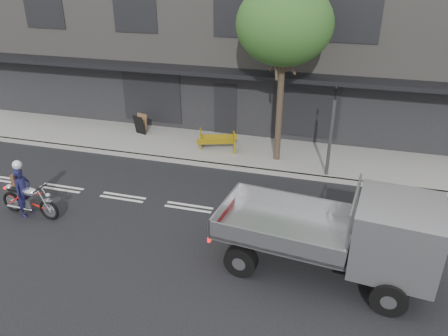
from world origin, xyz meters
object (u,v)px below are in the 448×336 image
street_tree (284,25)px  construction_barrier (216,142)px  traffic_light_pole (331,137)px  sandwich_board (139,125)px  rider (23,192)px  motorcycle (29,199)px  flatbed_ute (374,235)px

street_tree → construction_barrier: bearing=180.0°
traffic_light_pole → sandwich_board: 8.63m
street_tree → rider: size_ratio=4.15×
motorcycle → street_tree: bearing=45.4°
traffic_light_pole → flatbed_ute: 5.67m
traffic_light_pole → construction_barrier: (-4.53, 0.85, -1.07)m
street_tree → motorcycle: size_ratio=3.14×
construction_barrier → traffic_light_pole: bearing=-10.6°
construction_barrier → flatbed_ute: bearing=-47.1°
traffic_light_pole → sandwich_board: traffic_light_pole is taller
flatbed_ute → traffic_light_pole: bearing=110.3°
motorcycle → flatbed_ute: 10.27m
traffic_light_pole → rider: bearing=-150.3°
street_tree → construction_barrier: street_tree is taller
construction_barrier → sandwich_board: bearing=166.7°
rider → construction_barrier: size_ratio=1.06×
traffic_light_pole → construction_barrier: size_ratio=2.28×
flatbed_ute → sandwich_board: size_ratio=6.39×
rider → street_tree: bearing=-45.2°
traffic_light_pole → sandwich_board: (-8.38, 1.76, -1.07)m
motorcycle → construction_barrier: bearing=58.5°
motorcycle → construction_barrier: size_ratio=1.40×
street_tree → sandwich_board: (-6.38, 0.91, -4.69)m
rider → construction_barrier: rider is taller
rider → sandwich_board: bearing=-0.9°
motorcycle → rider: 0.29m
flatbed_ute → sandwich_board: 12.18m
motorcycle → rider: size_ratio=1.32×
flatbed_ute → construction_barrier: 8.70m
rider → sandwich_board: size_ratio=1.87×
rider → construction_barrier: bearing=-32.5°
construction_barrier → sandwich_board: size_ratio=1.76×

